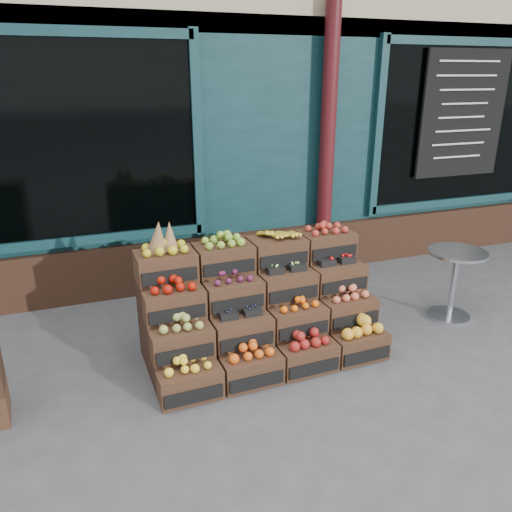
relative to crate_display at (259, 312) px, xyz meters
name	(u,v)px	position (x,y,z in m)	size (l,w,h in m)	color
ground	(306,373)	(0.25, -0.49, -0.39)	(60.00, 60.00, 0.00)	#47474A
shop_facade	(172,74)	(0.25, 4.62, 2.00)	(12.00, 6.24, 4.80)	#0F3236
crate_display	(259,312)	(0.00, 0.00, 0.00)	(2.07, 1.04, 1.28)	#402719
bistro_table	(454,277)	(2.11, -0.06, 0.06)	(0.58, 0.58, 0.73)	#B0B2B7
shopkeeper	(51,198)	(-1.68, 2.21, 0.69)	(0.79, 0.52, 2.17)	#19571F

